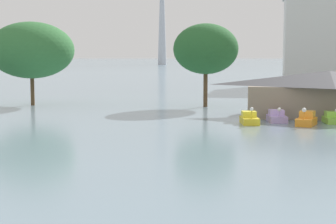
% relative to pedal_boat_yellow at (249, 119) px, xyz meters
% --- Properties ---
extents(pedal_boat_yellow, '(1.98, 3.12, 1.64)m').
position_rel_pedal_boat_yellow_xyz_m(pedal_boat_yellow, '(0.00, 0.00, 0.00)').
color(pedal_boat_yellow, yellow).
rests_on(pedal_boat_yellow, ground).
extents(pedal_boat_lavender, '(2.02, 2.93, 1.46)m').
position_rel_pedal_boat_yellow_xyz_m(pedal_boat_lavender, '(2.47, 1.91, -0.00)').
color(pedal_boat_lavender, '#B299D8').
rests_on(pedal_boat_lavender, ground).
extents(pedal_boat_orange, '(2.10, 3.05, 1.68)m').
position_rel_pedal_boat_yellow_xyz_m(pedal_boat_orange, '(5.05, -0.18, 0.06)').
color(pedal_boat_orange, orange).
rests_on(pedal_boat_orange, ground).
extents(pedal_boat_lime, '(1.99, 2.59, 1.44)m').
position_rel_pedal_boat_yellow_xyz_m(pedal_boat_lime, '(7.62, 1.97, -0.02)').
color(pedal_boat_lime, '#8CCC3F').
rests_on(pedal_boat_lime, ground).
extents(boathouse, '(17.22, 8.03, 4.67)m').
position_rel_pedal_boat_yellow_xyz_m(boathouse, '(7.67, 7.13, 2.00)').
color(boathouse, gray).
rests_on(boathouse, ground).
extents(shoreline_tree_tall_left, '(10.52, 10.52, 10.33)m').
position_rel_pedal_boat_yellow_xyz_m(shoreline_tree_tall_left, '(-27.26, 13.38, 6.39)').
color(shoreline_tree_tall_left, brown).
rests_on(shoreline_tree_tall_left, ground).
extents(shoreline_tree_mid, '(7.82, 7.82, 10.02)m').
position_rel_pedal_boat_yellow_xyz_m(shoreline_tree_mid, '(-5.89, 15.58, 6.52)').
color(shoreline_tree_mid, brown).
rests_on(shoreline_tree_mid, ground).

